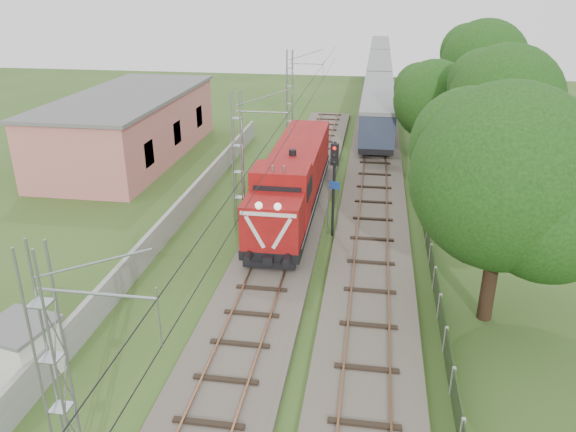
% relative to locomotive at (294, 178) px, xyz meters
% --- Properties ---
extents(ground, '(140.00, 140.00, 0.00)m').
position_rel_locomotive_xyz_m(ground, '(0.00, -14.04, -2.26)').
color(ground, '#30481B').
rests_on(ground, ground).
extents(track_main, '(4.20, 70.00, 0.45)m').
position_rel_locomotive_xyz_m(track_main, '(0.00, -7.04, -2.08)').
color(track_main, '#6B6054').
rests_on(track_main, ground).
extents(track_side, '(4.20, 80.00, 0.45)m').
position_rel_locomotive_xyz_m(track_side, '(5.00, 5.96, -2.08)').
color(track_side, '#6B6054').
rests_on(track_side, ground).
extents(catenary, '(3.31, 70.00, 8.00)m').
position_rel_locomotive_xyz_m(catenary, '(-2.95, -2.04, 1.78)').
color(catenary, gray).
rests_on(catenary, ground).
extents(boundary_wall, '(0.25, 40.00, 1.50)m').
position_rel_locomotive_xyz_m(boundary_wall, '(-6.50, -2.04, -1.51)').
color(boundary_wall, '#9E9E99').
rests_on(boundary_wall, ground).
extents(station_building, '(8.40, 20.40, 5.22)m').
position_rel_locomotive_xyz_m(station_building, '(-15.00, 9.96, 0.37)').
color(station_building, '#C26A68').
rests_on(station_building, ground).
extents(fence, '(0.12, 32.00, 1.20)m').
position_rel_locomotive_xyz_m(fence, '(8.00, -11.04, -1.66)').
color(fence, black).
rests_on(fence, ground).
extents(locomotive, '(3.04, 17.35, 4.41)m').
position_rel_locomotive_xyz_m(locomotive, '(0.00, 0.00, 0.00)').
color(locomotive, black).
rests_on(locomotive, ground).
extents(coach_rake, '(2.98, 66.35, 3.44)m').
position_rel_locomotive_xyz_m(coach_rake, '(5.00, 44.51, 0.21)').
color(coach_rake, black).
rests_on(coach_rake, ground).
extents(signal_post, '(0.59, 0.48, 5.56)m').
position_rel_locomotive_xyz_m(signal_post, '(2.72, -3.24, 1.55)').
color(signal_post, black).
rests_on(signal_post, ground).
extents(relay_hut, '(2.66, 2.66, 2.34)m').
position_rel_locomotive_xyz_m(relay_hut, '(-7.40, -17.52, -1.08)').
color(relay_hut, silver).
rests_on(relay_hut, ground).
extents(tree_a, '(7.90, 7.52, 10.24)m').
position_rel_locomotive_xyz_m(tree_a, '(10.07, -10.73, 4.12)').
color(tree_a, '#342015').
rests_on(tree_a, ground).
extents(tree_b, '(7.75, 7.38, 10.04)m').
position_rel_locomotive_xyz_m(tree_b, '(13.22, 5.72, 4.00)').
color(tree_b, '#342015').
rests_on(tree_b, ground).
extents(tree_c, '(6.38, 6.07, 8.27)m').
position_rel_locomotive_xyz_m(tree_c, '(9.19, 11.16, 2.89)').
color(tree_c, '#342015').
rests_on(tree_c, ground).
extents(tree_d, '(8.17, 7.78, 10.59)m').
position_rel_locomotive_xyz_m(tree_d, '(14.39, 21.65, 4.35)').
color(tree_d, '#342015').
rests_on(tree_d, ground).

